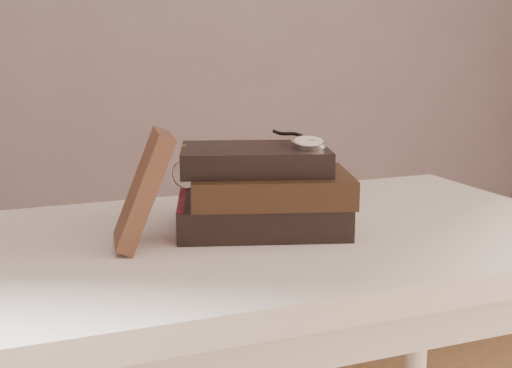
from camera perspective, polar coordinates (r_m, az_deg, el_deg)
name	(u,v)px	position (r m, az deg, el deg)	size (l,w,h in m)	color
table	(282,283)	(1.13, 2.16, -8.30)	(1.00, 0.60, 0.75)	beige
book_stack	(263,192)	(1.09, 0.57, -0.63)	(0.31, 0.26, 0.13)	black
journal	(143,189)	(1.00, -9.39, -0.45)	(0.03, 0.11, 0.18)	#3B2216
pocket_watch	(307,143)	(1.07, 4.29, 3.47)	(0.07, 0.16, 0.02)	silver
eyeglasses	(203,173)	(1.17, -4.44, 0.89)	(0.14, 0.16, 0.05)	silver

